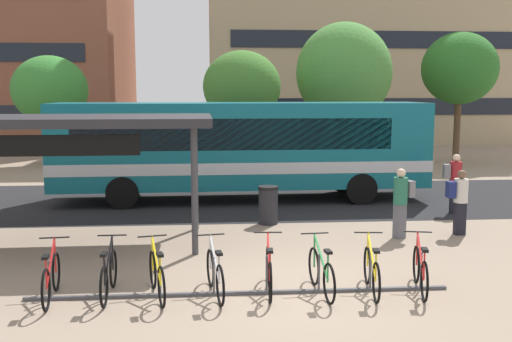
# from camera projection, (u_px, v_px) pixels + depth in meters

# --- Properties ---
(ground) EXTENTS (200.00, 200.00, 0.00)m
(ground) POSITION_uv_depth(u_px,v_px,m) (293.00, 290.00, 10.66)
(ground) COLOR gray
(bus_lane_asphalt) EXTENTS (80.00, 7.20, 0.01)m
(bus_lane_asphalt) POSITION_uv_depth(u_px,v_px,m) (254.00, 199.00, 19.57)
(bus_lane_asphalt) COLOR #232326
(bus_lane_asphalt) RESTS_ON ground
(city_bus) EXTENTS (12.07, 2.78, 3.20)m
(city_bus) POSITION_uv_depth(u_px,v_px,m) (243.00, 146.00, 19.30)
(city_bus) COLOR #0F6070
(city_bus) RESTS_ON ground
(bike_rack) EXTENTS (7.46, 0.10, 0.70)m
(bike_rack) POSITION_uv_depth(u_px,v_px,m) (240.00, 290.00, 10.39)
(bike_rack) COLOR #47474C
(bike_rack) RESTS_ON ground
(parked_bicycle_red_0) EXTENTS (0.52, 1.72, 0.99)m
(parked_bicycle_red_0) POSITION_uv_depth(u_px,v_px,m) (51.00, 279.00, 10.08)
(parked_bicycle_red_0) COLOR black
(parked_bicycle_red_0) RESTS_ON ground
(parked_bicycle_black_1) EXTENTS (0.52, 1.72, 0.99)m
(parked_bicycle_black_1) POSITION_uv_depth(u_px,v_px,m) (109.00, 276.00, 10.24)
(parked_bicycle_black_1) COLOR black
(parked_bicycle_black_1) RESTS_ON ground
(parked_bicycle_yellow_2) EXTENTS (0.59, 1.69, 0.99)m
(parked_bicycle_yellow_2) POSITION_uv_depth(u_px,v_px,m) (157.00, 276.00, 10.21)
(parked_bicycle_yellow_2) COLOR black
(parked_bicycle_yellow_2) RESTS_ON ground
(parked_bicycle_silver_3) EXTENTS (0.52, 1.71, 0.99)m
(parked_bicycle_silver_3) POSITION_uv_depth(u_px,v_px,m) (215.00, 274.00, 10.30)
(parked_bicycle_silver_3) COLOR black
(parked_bicycle_silver_3) RESTS_ON ground
(parked_bicycle_red_4) EXTENTS (0.52, 1.72, 0.99)m
(parked_bicycle_red_4) POSITION_uv_depth(u_px,v_px,m) (269.00, 272.00, 10.47)
(parked_bicycle_red_4) COLOR black
(parked_bicycle_red_4) RESTS_ON ground
(parked_bicycle_green_5) EXTENTS (0.52, 1.72, 0.99)m
(parked_bicycle_green_5) POSITION_uv_depth(u_px,v_px,m) (321.00, 273.00, 10.40)
(parked_bicycle_green_5) COLOR black
(parked_bicycle_green_5) RESTS_ON ground
(parked_bicycle_yellow_6) EXTENTS (0.52, 1.72, 0.99)m
(parked_bicycle_yellow_6) POSITION_uv_depth(u_px,v_px,m) (372.00, 272.00, 10.46)
(parked_bicycle_yellow_6) COLOR black
(parked_bicycle_yellow_6) RESTS_ON ground
(parked_bicycle_red_7) EXTENTS (0.56, 1.69, 0.99)m
(parked_bicycle_red_7) POSITION_uv_depth(u_px,v_px,m) (420.00, 271.00, 10.51)
(parked_bicycle_red_7) COLOR black
(parked_bicycle_red_7) RESTS_ON ground
(transit_shelter) EXTENTS (7.10, 3.29, 2.99)m
(transit_shelter) POSITION_uv_depth(u_px,v_px,m) (56.00, 124.00, 13.46)
(transit_shelter) COLOR #38383D
(transit_shelter) RESTS_ON ground
(commuter_navy_pack_0) EXTENTS (0.54, 0.36, 1.63)m
(commuter_navy_pack_0) POSITION_uv_depth(u_px,v_px,m) (459.00, 198.00, 14.65)
(commuter_navy_pack_0) COLOR black
(commuter_navy_pack_0) RESTS_ON ground
(commuter_grey_pack_1) EXTENTS (0.57, 0.40, 1.75)m
(commuter_grey_pack_1) POSITION_uv_depth(u_px,v_px,m) (454.00, 179.00, 17.22)
(commuter_grey_pack_1) COLOR black
(commuter_grey_pack_1) RESTS_ON ground
(commuter_grey_pack_2) EXTENTS (0.60, 0.49, 1.72)m
(commuter_grey_pack_2) POSITION_uv_depth(u_px,v_px,m) (401.00, 198.00, 14.32)
(commuter_grey_pack_2) COLOR #565660
(commuter_grey_pack_2) RESTS_ON ground
(trash_bin) EXTENTS (0.55, 0.55, 1.03)m
(trash_bin) POSITION_uv_depth(u_px,v_px,m) (268.00, 205.00, 15.91)
(trash_bin) COLOR #232328
(trash_bin) RESTS_ON ground
(street_tree_0) EXTENTS (4.33, 4.33, 6.66)m
(street_tree_0) POSITION_uv_depth(u_px,v_px,m) (344.00, 73.00, 26.73)
(street_tree_0) COLOR brown
(street_tree_0) RESTS_ON ground
(street_tree_1) EXTENTS (3.30, 3.30, 5.28)m
(street_tree_1) POSITION_uv_depth(u_px,v_px,m) (242.00, 87.00, 24.95)
(street_tree_1) COLOR brown
(street_tree_1) RESTS_ON ground
(street_tree_2) EXTENTS (3.66, 3.66, 6.43)m
(street_tree_2) POSITION_uv_depth(u_px,v_px,m) (460.00, 69.00, 28.78)
(street_tree_2) COLOR brown
(street_tree_2) RESTS_ON ground
(street_tree_3) EXTENTS (3.57, 3.57, 5.27)m
(street_tree_3) POSITION_uv_depth(u_px,v_px,m) (50.00, 90.00, 28.18)
(street_tree_3) COLOR brown
(street_tree_3) RESTS_ON ground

